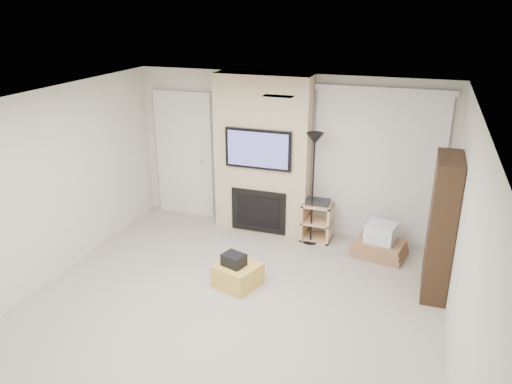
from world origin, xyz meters
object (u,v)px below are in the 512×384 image
(av_stand, at_px, (317,219))
(bookshelf, at_px, (441,227))
(floor_lamp, at_px, (314,158))
(box_stack, at_px, (380,243))
(ottoman, at_px, (238,275))

(av_stand, xyz_separation_m, bookshelf, (1.75, -0.98, 0.55))
(floor_lamp, xyz_separation_m, box_stack, (1.05, -0.10, -1.18))
(floor_lamp, distance_m, bookshelf, 2.06)
(av_stand, bearing_deg, bookshelf, -29.25)
(av_stand, relative_size, bookshelf, 0.37)
(ottoman, xyz_separation_m, bookshelf, (2.43, 0.70, 0.75))
(box_stack, bearing_deg, floor_lamp, 174.51)
(bookshelf, bearing_deg, av_stand, 150.75)
(floor_lamp, relative_size, av_stand, 2.62)
(av_stand, bearing_deg, box_stack, -12.64)
(av_stand, bearing_deg, floor_lamp, -117.69)
(ottoman, bearing_deg, box_stack, 41.23)
(floor_lamp, bearing_deg, box_stack, -5.49)
(box_stack, relative_size, bookshelf, 0.46)
(floor_lamp, bearing_deg, ottoman, -111.40)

